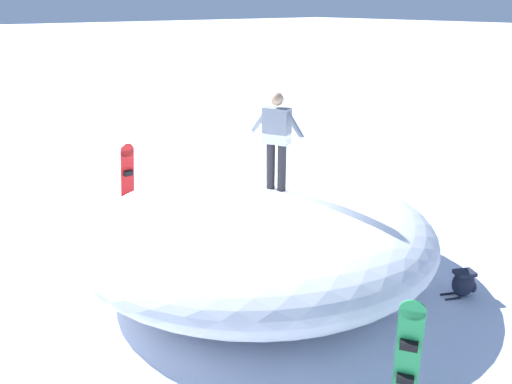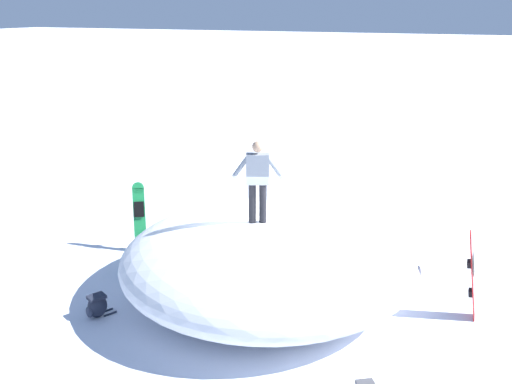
% 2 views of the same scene
% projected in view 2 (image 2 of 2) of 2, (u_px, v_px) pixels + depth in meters
% --- Properties ---
extents(ground, '(240.00, 240.00, 0.00)m').
position_uv_depth(ground, '(256.00, 283.00, 11.81)').
color(ground, white).
extents(snow_mound, '(7.62, 7.72, 1.57)m').
position_uv_depth(snow_mound, '(270.00, 257.00, 11.16)').
color(snow_mound, white).
rests_on(snow_mound, ground).
extents(snowboarder_standing, '(0.93, 0.45, 1.57)m').
position_uv_depth(snowboarder_standing, '(258.00, 177.00, 10.52)').
color(snowboarder_standing, black).
rests_on(snowboarder_standing, snow_mound).
extents(snowboard_primary_upright, '(0.28, 0.30, 1.71)m').
position_uv_depth(snowboard_primary_upright, '(472.00, 273.00, 10.26)').
color(snowboard_primary_upright, red).
rests_on(snowboard_primary_upright, ground).
extents(snowboard_secondary_upright, '(0.44, 0.47, 1.61)m').
position_uv_depth(snowboard_secondary_upright, '(139.00, 216.00, 13.22)').
color(snowboard_secondary_upright, '#1E8C47').
rests_on(snowboard_secondary_upright, ground).
extents(backpack_far, '(0.43, 0.58, 0.45)m').
position_uv_depth(backpack_far, '(97.00, 306.00, 10.45)').
color(backpack_far, '#1E2333').
rests_on(backpack_far, ground).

